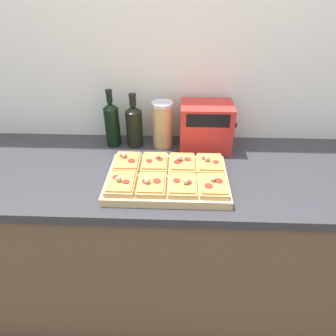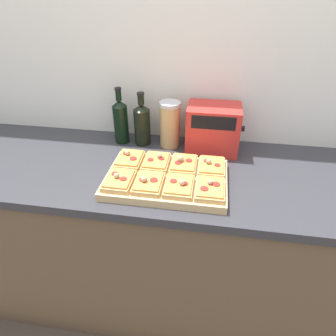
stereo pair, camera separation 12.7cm
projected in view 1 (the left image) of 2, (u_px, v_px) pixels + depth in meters
The scene contains 15 objects.
wall_back at pixel (171, 77), 1.49m from camera, with size 6.00×0.06×2.50m.
kitchen_counter at pixel (168, 241), 1.62m from camera, with size 2.63×0.67×0.93m.
cutting_board at pixel (168, 179), 1.26m from camera, with size 0.50×0.34×0.04m, color tan.
pizza_slice_back_left at pixel (127, 162), 1.32m from camera, with size 0.11×0.15×0.05m.
pizza_slice_back_midleft at pixel (155, 163), 1.31m from camera, with size 0.11×0.15×0.05m.
pizza_slice_back_midright at pixel (182, 163), 1.31m from camera, with size 0.11×0.15×0.06m.
pizza_slice_back_right at pixel (210, 164), 1.31m from camera, with size 0.11×0.15×0.05m.
pizza_slice_front_left at pixel (121, 183), 1.18m from camera, with size 0.11×0.15×0.05m.
pizza_slice_front_midleft at pixel (151, 184), 1.18m from camera, with size 0.11×0.15×0.05m.
pizza_slice_front_midright at pixel (182, 185), 1.18m from camera, with size 0.11×0.15×0.05m.
pizza_slice_front_right at pixel (213, 186), 1.17m from camera, with size 0.11×0.15×0.05m.
olive_oil_bottle at pixel (112, 123), 1.49m from camera, with size 0.07×0.07×0.29m.
wine_bottle at pixel (134, 125), 1.49m from camera, with size 0.08×0.08×0.27m.
grain_jar_tall at pixel (163, 124), 1.49m from camera, with size 0.10×0.10×0.23m.
toaster_oven at pixel (206, 127), 1.47m from camera, with size 0.27×0.18×0.23m.
Camera 1 is at (0.04, -0.82, 1.68)m, focal length 32.00 mm.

